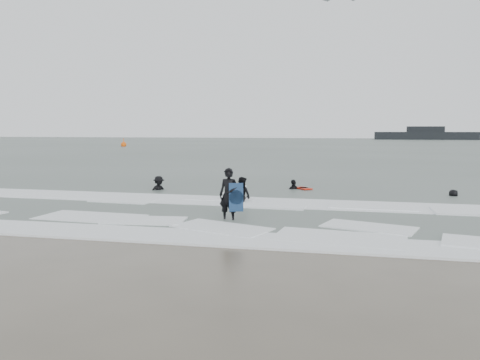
% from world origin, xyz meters
% --- Properties ---
extents(ground, '(320.00, 320.00, 0.00)m').
position_xyz_m(ground, '(0.00, 0.00, 0.00)').
color(ground, brown).
rests_on(ground, ground).
extents(sea, '(320.00, 320.00, 0.00)m').
position_xyz_m(sea, '(0.00, 80.00, 0.06)').
color(sea, '#47544C').
rests_on(sea, ground).
extents(surfer_centre, '(0.72, 0.51, 1.85)m').
position_xyz_m(surfer_centre, '(0.32, 2.04, 0.00)').
color(surfer_centre, black).
rests_on(surfer_centre, ground).
extents(surfer_wading, '(1.03, 0.98, 1.68)m').
position_xyz_m(surfer_wading, '(-0.14, 5.95, 0.00)').
color(surfer_wading, black).
rests_on(surfer_wading, ground).
extents(surfer_breaker, '(1.15, 1.18, 1.62)m').
position_xyz_m(surfer_breaker, '(-5.18, 8.85, 0.00)').
color(surfer_breaker, black).
rests_on(surfer_breaker, ground).
extents(surfer_right_near, '(1.02, 0.96, 1.69)m').
position_xyz_m(surfer_right_near, '(1.45, 10.90, 0.00)').
color(surfer_right_near, black).
rests_on(surfer_right_near, ground).
extents(surfer_right_far, '(0.87, 0.77, 1.50)m').
position_xyz_m(surfer_right_far, '(8.97, 10.06, 0.00)').
color(surfer_right_far, black).
rests_on(surfer_right_far, ground).
extents(surf_foam, '(30.03, 9.06, 0.09)m').
position_xyz_m(surf_foam, '(0.00, 3.70, 0.04)').
color(surf_foam, white).
rests_on(surf_foam, ground).
extents(bodyboards, '(3.49, 9.60, 1.25)m').
position_xyz_m(bodyboards, '(0.67, 6.40, 0.50)').
color(bodyboards, '#10274A').
rests_on(bodyboards, ground).
extents(buoy, '(1.00, 1.00, 1.65)m').
position_xyz_m(buoy, '(-36.37, 65.09, 0.42)').
color(buoy, '#EE540A').
rests_on(buoy, ground).
extents(vessel_horizon, '(30.24, 5.40, 4.10)m').
position_xyz_m(vessel_horizon, '(26.24, 142.37, 1.52)').
color(vessel_horizon, black).
rests_on(vessel_horizon, ground).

